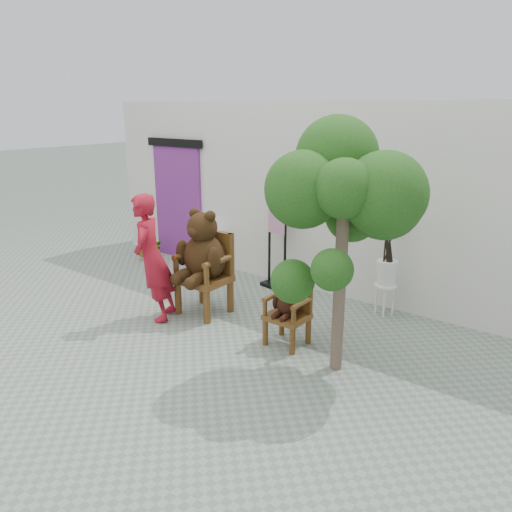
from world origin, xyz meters
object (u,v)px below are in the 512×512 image
at_px(person, 152,258).
at_px(tree, 347,192).
at_px(display_stand, 277,253).
at_px(stool_bucket, 387,272).
at_px(chair_small, 289,306).
at_px(chair_big, 203,256).
at_px(cafe_table, 207,246).

xyz_separation_m(person, tree, (2.71, 0.43, 1.15)).
distance_m(display_stand, stool_bucket, 1.91).
bearing_deg(stool_bucket, tree, -84.54).
height_order(chair_small, person, person).
height_order(chair_small, stool_bucket, stool_bucket).
height_order(chair_big, display_stand, chair_big).
bearing_deg(chair_big, tree, -3.84).
bearing_deg(display_stand, chair_small, -41.69).
xyz_separation_m(chair_big, chair_small, (1.53, -0.09, -0.35)).
xyz_separation_m(chair_big, display_stand, (0.21, 1.53, -0.28)).
bearing_deg(tree, chair_big, 176.16).
xyz_separation_m(cafe_table, display_stand, (1.58, -0.00, 0.14)).
bearing_deg(tree, display_stand, 140.90).
bearing_deg(stool_bucket, chair_small, -110.08).
relative_size(chair_big, chair_small, 1.79).
xyz_separation_m(chair_big, stool_bucket, (2.12, 1.53, -0.22)).
bearing_deg(cafe_table, display_stand, -0.13).
relative_size(chair_big, person, 0.86).
xyz_separation_m(person, stool_bucket, (2.55, 2.11, -0.25)).
bearing_deg(chair_big, person, -126.45).
height_order(cafe_table, tree, tree).
bearing_deg(stool_bucket, display_stand, -179.96).
bearing_deg(chair_small, display_stand, 129.10).
xyz_separation_m(chair_small, person, (-1.96, -0.49, 0.38)).
xyz_separation_m(chair_big, person, (-0.43, -0.58, 0.03)).
bearing_deg(person, chair_big, 113.67).
height_order(chair_big, cafe_table, chair_big).
relative_size(cafe_table, stool_bucket, 0.48).
bearing_deg(display_stand, person, -97.66).
xyz_separation_m(chair_big, tree, (2.28, -0.15, 1.18)).
distance_m(person, cafe_table, 2.36).
bearing_deg(chair_small, stool_bucket, 69.92).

